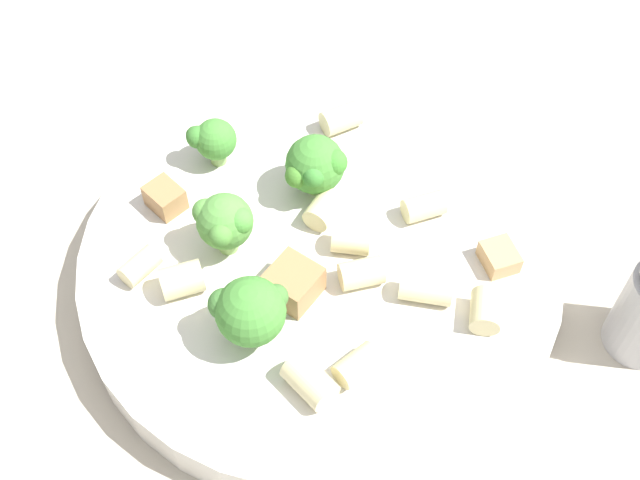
{
  "coord_description": "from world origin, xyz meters",
  "views": [
    {
      "loc": [
        0.19,
        0.18,
        0.4
      ],
      "look_at": [
        0.0,
        0.0,
        0.04
      ],
      "focal_mm": 45.0,
      "sensor_mm": 36.0,
      "label": 1
    }
  ],
  "objects": [
    {
      "name": "rigatoni_9",
      "position": [
        -0.01,
        0.01,
        0.04
      ],
      "size": [
        0.02,
        0.03,
        0.01
      ],
      "primitive_type": "cylinder",
      "rotation": [
        1.57,
        0.0,
        0.61
      ],
      "color": "beige",
      "rests_on": "pasta_bowl"
    },
    {
      "name": "chicken_chunk_0",
      "position": [
        -0.06,
        0.08,
        0.04
      ],
      "size": [
        0.03,
        0.03,
        0.01
      ],
      "primitive_type": "cube",
      "rotation": [
        0.0,
        0.0,
        1.08
      ],
      "color": "tan",
      "rests_on": "pasta_bowl"
    },
    {
      "name": "rigatoni_2",
      "position": [
        -0.02,
        -0.01,
        0.04
      ],
      "size": [
        0.02,
        0.02,
        0.02
      ],
      "primitive_type": "cylinder",
      "rotation": [
        1.57,
        0.0,
        1.81
      ],
      "color": "beige",
      "rests_on": "pasta_bowl"
    },
    {
      "name": "rigatoni_5",
      "position": [
        -0.02,
        0.06,
        0.04
      ],
      "size": [
        0.03,
        0.03,
        0.01
      ],
      "primitive_type": "cylinder",
      "rotation": [
        1.57,
        0.0,
        0.57
      ],
      "color": "beige",
      "rests_on": "pasta_bowl"
    },
    {
      "name": "rigatoni_3",
      "position": [
        0.04,
        0.06,
        0.04
      ],
      "size": [
        0.02,
        0.02,
        0.01
      ],
      "primitive_type": "cylinder",
      "rotation": [
        1.57,
        0.0,
        1.44
      ],
      "color": "beige",
      "rests_on": "pasta_bowl"
    },
    {
      "name": "rigatoni_10",
      "position": [
        0.07,
        -0.04,
        0.04
      ],
      "size": [
        0.03,
        0.03,
        0.02
      ],
      "primitive_type": "cylinder",
      "rotation": [
        1.57,
        0.0,
        1.07
      ],
      "color": "beige",
      "rests_on": "pasta_bowl"
    },
    {
      "name": "rigatoni_6",
      "position": [
        0.07,
        0.05,
        0.04
      ],
      "size": [
        0.02,
        0.03,
        0.02
      ],
      "primitive_type": "cylinder",
      "rotation": [
        1.57,
        0.0,
        3.05
      ],
      "color": "beige",
      "rests_on": "pasta_bowl"
    },
    {
      "name": "broccoli_floret_0",
      "position": [
        0.03,
        -0.04,
        0.05
      ],
      "size": [
        0.03,
        0.03,
        0.04
      ],
      "color": "#84AD60",
      "rests_on": "pasta_bowl"
    },
    {
      "name": "rigatoni_4",
      "position": [
        -0.08,
        -0.05,
        0.04
      ],
      "size": [
        0.03,
        0.02,
        0.02
      ],
      "primitive_type": "cylinder",
      "rotation": [
        1.57,
        0.0,
        1.22
      ],
      "color": "beige",
      "rests_on": "pasta_bowl"
    },
    {
      "name": "rigatoni_7",
      "position": [
        -0.03,
        0.09,
        0.04
      ],
      "size": [
        0.03,
        0.03,
        0.02
      ],
      "primitive_type": "cylinder",
      "rotation": [
        1.57,
        0.0,
        2.15
      ],
      "color": "beige",
      "rests_on": "pasta_bowl"
    },
    {
      "name": "rigatoni_8",
      "position": [
        0.08,
        -0.06,
        0.04
      ],
      "size": [
        0.02,
        0.01,
        0.01
      ],
      "primitive_type": "cylinder",
      "rotation": [
        1.57,
        0.0,
        1.63
      ],
      "color": "beige",
      "rests_on": "pasta_bowl"
    },
    {
      "name": "pasta_bowl",
      "position": [
        0.0,
        0.0,
        0.02
      ],
      "size": [
        0.27,
        0.27,
        0.03
      ],
      "color": "silver",
      "rests_on": "ground_plane"
    },
    {
      "name": "rigatoni_0",
      "position": [
        0.0,
        0.03,
        0.04
      ],
      "size": [
        0.03,
        0.03,
        0.02
      ],
      "primitive_type": "cylinder",
      "rotation": [
        1.57,
        0.0,
        0.99
      ],
      "color": "beige",
      "rests_on": "pasta_bowl"
    },
    {
      "name": "rigatoni_1",
      "position": [
        -0.06,
        0.03,
        0.04
      ],
      "size": [
        0.03,
        0.02,
        0.01
      ],
      "primitive_type": "cylinder",
      "rotation": [
        1.57,
        0.0,
        1.08
      ],
      "color": "beige",
      "rests_on": "pasta_bowl"
    },
    {
      "name": "broccoli_floret_3",
      "position": [
        -0.03,
        -0.03,
        0.05
      ],
      "size": [
        0.04,
        0.04,
        0.04
      ],
      "color": "#93B766",
      "rests_on": "pasta_bowl"
    },
    {
      "name": "chicken_chunk_1",
      "position": [
        0.04,
        -0.09,
        0.04
      ],
      "size": [
        0.02,
        0.02,
        0.02
      ],
      "primitive_type": "cube",
      "rotation": [
        0.0,
        0.0,
        1.52
      ],
      "color": "#A87A4C",
      "rests_on": "pasta_bowl"
    },
    {
      "name": "broccoli_floret_1",
      "position": [
        -0.01,
        -0.09,
        0.05
      ],
      "size": [
        0.03,
        0.03,
        0.03
      ],
      "color": "#84AD60",
      "rests_on": "pasta_bowl"
    },
    {
      "name": "broccoli_floret_2",
      "position": [
        0.06,
        0.01,
        0.05
      ],
      "size": [
        0.04,
        0.04,
        0.04
      ],
      "color": "#84AD60",
      "rests_on": "pasta_bowl"
    },
    {
      "name": "chicken_chunk_2",
      "position": [
        0.03,
        0.01,
        0.04
      ],
      "size": [
        0.03,
        0.03,
        0.02
      ],
      "primitive_type": "cube",
      "rotation": [
        0.0,
        0.0,
        0.12
      ],
      "color": "#A87A4C",
      "rests_on": "pasta_bowl"
    },
    {
      "name": "ground_plane",
      "position": [
        0.0,
        0.0,
        0.0
      ],
      "size": [
        2.0,
        2.0,
        0.0
      ],
      "primitive_type": "plane",
      "color": "#BCB29E"
    }
  ]
}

